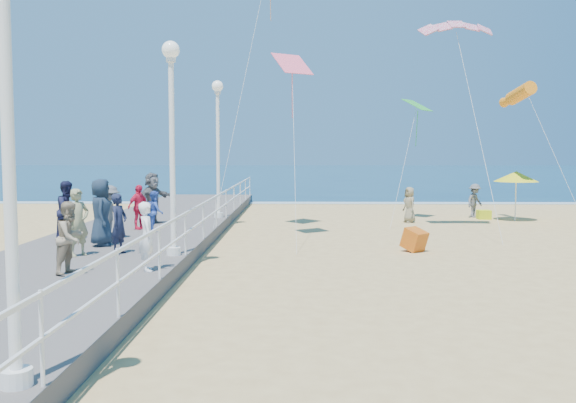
{
  "coord_description": "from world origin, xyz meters",
  "views": [
    {
      "loc": [
        -2.18,
        -15.94,
        3.04
      ],
      "look_at": [
        -2.5,
        2.0,
        1.6
      ],
      "focal_mm": 40.0,
      "sensor_mm": 36.0,
      "label": 1
    }
  ],
  "objects_px": {
    "spectator_1": "(70,238)",
    "beach_umbrella": "(516,176)",
    "toddler_held": "(155,211)",
    "spectator_2": "(110,212)",
    "beach_walker_c": "(409,205)",
    "beach_walker_a": "(475,201)",
    "lamp_post_mid": "(172,125)",
    "lamp_post_near": "(6,93)",
    "beach_chair_left": "(484,215)",
    "box_kite": "(414,242)",
    "spectator_4": "(101,212)",
    "spectator_5": "(153,198)",
    "woman_holding_toddler": "(147,237)",
    "spectator_3": "(139,207)",
    "spectator_0": "(119,224)",
    "spectator_7": "(68,211)",
    "spectator_6": "(78,222)",
    "lamp_post_far": "(218,134)"
  },
  "relations": [
    {
      "from": "spectator_1",
      "to": "beach_walker_a",
      "type": "bearing_deg",
      "value": -22.65
    },
    {
      "from": "spectator_3",
      "to": "spectator_5",
      "type": "xyz_separation_m",
      "value": [
        0.1,
        1.6,
        0.18
      ]
    },
    {
      "from": "toddler_held",
      "to": "beach_chair_left",
      "type": "distance_m",
      "value": 18.29
    },
    {
      "from": "beach_walker_c",
      "to": "box_kite",
      "type": "distance_m",
      "value": 7.9
    },
    {
      "from": "lamp_post_near",
      "to": "spectator_1",
      "type": "xyz_separation_m",
      "value": [
        -1.72,
        6.55,
        -2.48
      ]
    },
    {
      "from": "beach_chair_left",
      "to": "lamp_post_near",
      "type": "bearing_deg",
      "value": -117.93
    },
    {
      "from": "lamp_post_mid",
      "to": "spectator_1",
      "type": "distance_m",
      "value": 3.89
    },
    {
      "from": "beach_walker_c",
      "to": "box_kite",
      "type": "height_order",
      "value": "beach_walker_c"
    },
    {
      "from": "lamp_post_mid",
      "to": "spectator_7",
      "type": "distance_m",
      "value": 5.08
    },
    {
      "from": "lamp_post_mid",
      "to": "beach_umbrella",
      "type": "xyz_separation_m",
      "value": [
        12.49,
        11.74,
        -1.75
      ]
    },
    {
      "from": "spectator_5",
      "to": "beach_umbrella",
      "type": "bearing_deg",
      "value": -43.09
    },
    {
      "from": "toddler_held",
      "to": "spectator_5",
      "type": "relative_size",
      "value": 0.49
    },
    {
      "from": "spectator_3",
      "to": "beach_chair_left",
      "type": "distance_m",
      "value": 15.28
    },
    {
      "from": "woman_holding_toddler",
      "to": "spectator_0",
      "type": "xyz_separation_m",
      "value": [
        -1.27,
        2.32,
        0.01
      ]
    },
    {
      "from": "lamp_post_near",
      "to": "spectator_0",
      "type": "height_order",
      "value": "lamp_post_near"
    },
    {
      "from": "beach_umbrella",
      "to": "lamp_post_far",
      "type": "bearing_deg",
      "value": -167.62
    },
    {
      "from": "spectator_1",
      "to": "beach_umbrella",
      "type": "height_order",
      "value": "beach_umbrella"
    },
    {
      "from": "beach_chair_left",
      "to": "box_kite",
      "type": "bearing_deg",
      "value": -117.09
    },
    {
      "from": "beach_chair_left",
      "to": "beach_walker_a",
      "type": "bearing_deg",
      "value": 104.24
    },
    {
      "from": "spectator_6",
      "to": "beach_walker_a",
      "type": "relative_size",
      "value": 1.11
    },
    {
      "from": "toddler_held",
      "to": "woman_holding_toddler",
      "type": "bearing_deg",
      "value": 116.88
    },
    {
      "from": "woman_holding_toddler",
      "to": "beach_umbrella",
      "type": "xyz_separation_m",
      "value": [
        12.65,
        13.86,
        0.75
      ]
    },
    {
      "from": "spectator_5",
      "to": "beach_chair_left",
      "type": "distance_m",
      "value": 14.52
    },
    {
      "from": "lamp_post_far",
      "to": "woman_holding_toddler",
      "type": "height_order",
      "value": "lamp_post_far"
    },
    {
      "from": "box_kite",
      "to": "spectator_4",
      "type": "bearing_deg",
      "value": 148.25
    },
    {
      "from": "spectator_1",
      "to": "spectator_2",
      "type": "xyz_separation_m",
      "value": [
        -0.74,
        5.38,
        0.02
      ]
    },
    {
      "from": "beach_walker_a",
      "to": "beach_walker_c",
      "type": "distance_m",
      "value": 3.95
    },
    {
      "from": "spectator_0",
      "to": "beach_walker_c",
      "type": "xyz_separation_m",
      "value": [
        9.22,
        10.75,
        -0.42
      ]
    },
    {
      "from": "toddler_held",
      "to": "beach_umbrella",
      "type": "distance_m",
      "value": 18.55
    },
    {
      "from": "spectator_0",
      "to": "beach_walker_a",
      "type": "height_order",
      "value": "spectator_0"
    },
    {
      "from": "box_kite",
      "to": "beach_umbrella",
      "type": "relative_size",
      "value": 0.28
    },
    {
      "from": "spectator_6",
      "to": "spectator_7",
      "type": "height_order",
      "value": "spectator_7"
    },
    {
      "from": "spectator_0",
      "to": "spectator_6",
      "type": "height_order",
      "value": "spectator_6"
    },
    {
      "from": "toddler_held",
      "to": "spectator_7",
      "type": "xyz_separation_m",
      "value": [
        -3.61,
        4.62,
        -0.43
      ]
    },
    {
      "from": "lamp_post_mid",
      "to": "spectator_4",
      "type": "bearing_deg",
      "value": 146.52
    },
    {
      "from": "spectator_2",
      "to": "beach_umbrella",
      "type": "distance_m",
      "value": 17.36
    },
    {
      "from": "lamp_post_near",
      "to": "beach_walker_c",
      "type": "xyz_separation_m",
      "value": [
        7.79,
        19.95,
        -2.91
      ]
    },
    {
      "from": "woman_holding_toddler",
      "to": "spectator_5",
      "type": "height_order",
      "value": "spectator_5"
    },
    {
      "from": "woman_holding_toddler",
      "to": "spectator_3",
      "type": "distance_m",
      "value": 7.63
    },
    {
      "from": "spectator_4",
      "to": "spectator_7",
      "type": "relative_size",
      "value": 1.07
    },
    {
      "from": "spectator_2",
      "to": "spectator_4",
      "type": "height_order",
      "value": "spectator_4"
    },
    {
      "from": "spectator_2",
      "to": "beach_walker_a",
      "type": "distance_m",
      "value": 16.96
    },
    {
      "from": "box_kite",
      "to": "beach_chair_left",
      "type": "height_order",
      "value": "box_kite"
    },
    {
      "from": "toddler_held",
      "to": "box_kite",
      "type": "xyz_separation_m",
      "value": [
        6.63,
        5.13,
        -1.4
      ]
    },
    {
      "from": "spectator_2",
      "to": "spectator_3",
      "type": "xyz_separation_m",
      "value": [
        0.26,
        2.3,
        -0.05
      ]
    },
    {
      "from": "lamp_post_mid",
      "to": "toddler_held",
      "type": "relative_size",
      "value": 5.91
    },
    {
      "from": "spectator_1",
      "to": "beach_walker_c",
      "type": "distance_m",
      "value": 16.45
    },
    {
      "from": "spectator_2",
      "to": "beach_walker_c",
      "type": "distance_m",
      "value": 13.03
    },
    {
      "from": "beach_umbrella",
      "to": "spectator_5",
      "type": "bearing_deg",
      "value": -161.41
    },
    {
      "from": "lamp_post_near",
      "to": "beach_walker_a",
      "type": "relative_size",
      "value": 3.5
    }
  ]
}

